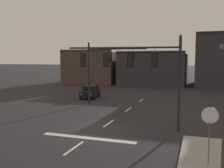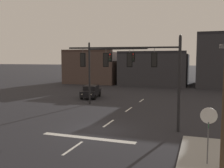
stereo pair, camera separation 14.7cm
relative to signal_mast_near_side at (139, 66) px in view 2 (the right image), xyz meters
name	(u,v)px [view 2 (the right image)]	position (x,y,z in m)	size (l,w,h in m)	color
ground_plane	(99,130)	(-2.62, -1.02, -4.56)	(400.00, 400.00, 0.00)	#232328
stop_bar_paint	(88,138)	(-2.62, -3.02, -4.56)	(6.40, 0.50, 0.01)	silver
lane_centreline	(109,123)	(-2.62, 0.98, -4.56)	(0.16, 26.40, 0.01)	silver
signal_mast_near_side	(139,66)	(0.00, 0.00, 0.00)	(7.92, 1.30, 6.69)	black
signal_mast_far_side	(105,64)	(-5.76, 8.54, -0.02)	(6.71, 0.57, 6.91)	black
stop_sign	(209,122)	(4.55, -5.27, -2.42)	(0.76, 0.64, 2.83)	#56565B
car_lot_nearside	(91,91)	(-9.39, 12.98, -3.71)	(2.51, 4.64, 1.61)	black
building_row	(195,63)	(3.05, 35.15, -0.34)	(45.52, 13.38, 11.05)	#473833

